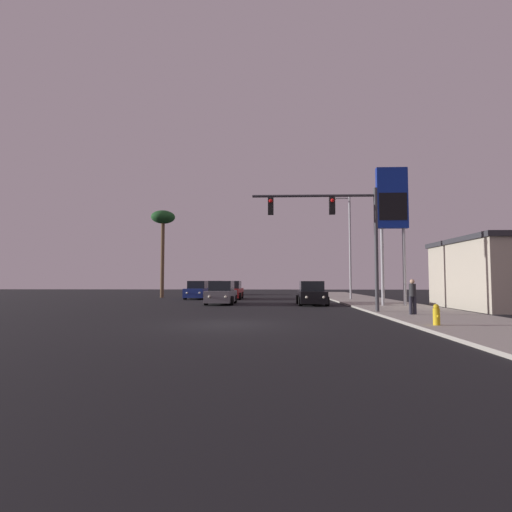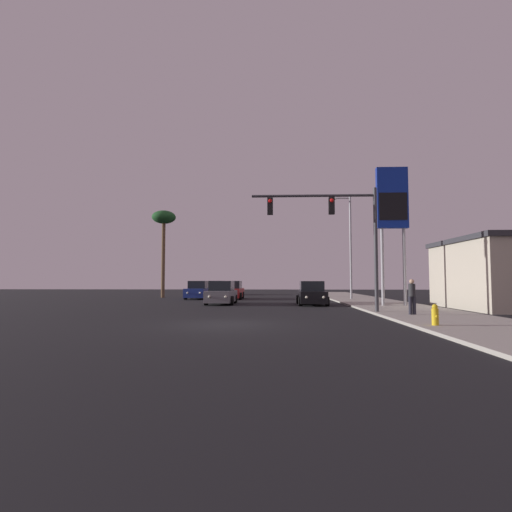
# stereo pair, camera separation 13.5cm
# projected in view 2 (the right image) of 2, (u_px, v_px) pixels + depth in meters

# --- Properties ---
(ground_plane) EXTENTS (120.00, 120.00, 0.00)m
(ground_plane) POSITION_uv_depth(u_px,v_px,m) (225.00, 324.00, 15.68)
(ground_plane) COLOR black
(sidewalk_right) EXTENTS (5.00, 60.00, 0.12)m
(sidewalk_right) POSITION_uv_depth(u_px,v_px,m) (393.00, 307.00, 25.26)
(sidewalk_right) COLOR #9E998E
(sidewalk_right) RESTS_ON ground
(car_black) EXTENTS (2.04, 4.32, 1.68)m
(car_black) POSITION_uv_depth(u_px,v_px,m) (312.00, 294.00, 28.21)
(car_black) COLOR black
(car_black) RESTS_ON ground
(car_grey) EXTENTS (2.04, 4.34, 1.68)m
(car_grey) POSITION_uv_depth(u_px,v_px,m) (222.00, 294.00, 29.04)
(car_grey) COLOR slate
(car_grey) RESTS_ON ground
(car_red) EXTENTS (2.04, 4.34, 1.68)m
(car_red) POSITION_uv_depth(u_px,v_px,m) (232.00, 291.00, 36.92)
(car_red) COLOR maroon
(car_red) RESTS_ON ground
(car_white) EXTENTS (2.04, 4.34, 1.68)m
(car_white) POSITION_uv_depth(u_px,v_px,m) (216.00, 288.00, 48.37)
(car_white) COLOR silver
(car_white) RESTS_ON ground
(car_blue) EXTENTS (2.04, 4.34, 1.68)m
(car_blue) POSITION_uv_depth(u_px,v_px,m) (198.00, 291.00, 37.25)
(car_blue) COLOR navy
(car_blue) RESTS_ON ground
(traffic_light_mast) EXTENTS (6.61, 0.36, 6.50)m
(traffic_light_mast) POSITION_uv_depth(u_px,v_px,m) (340.00, 224.00, 21.01)
(traffic_light_mast) COLOR #38383D
(traffic_light_mast) RESTS_ON sidewalk_right
(street_lamp) EXTENTS (1.74, 0.24, 9.00)m
(street_lamp) POSITION_uv_depth(u_px,v_px,m) (349.00, 242.00, 34.91)
(street_lamp) COLOR #99999E
(street_lamp) RESTS_ON sidewalk_right
(gas_station_sign) EXTENTS (2.00, 0.42, 9.00)m
(gas_station_sign) POSITION_uv_depth(u_px,v_px,m) (392.00, 205.00, 26.00)
(gas_station_sign) COLOR #99999E
(gas_station_sign) RESTS_ON sidewalk_right
(fire_hydrant) EXTENTS (0.24, 0.34, 0.76)m
(fire_hydrant) POSITION_uv_depth(u_px,v_px,m) (435.00, 315.00, 14.36)
(fire_hydrant) COLOR gold
(fire_hydrant) RESTS_ON sidewalk_right
(pedestrian_on_sidewalk) EXTENTS (0.34, 0.32, 1.67)m
(pedestrian_on_sidewalk) POSITION_uv_depth(u_px,v_px,m) (412.00, 295.00, 18.96)
(pedestrian_on_sidewalk) COLOR #23232D
(pedestrian_on_sidewalk) RESTS_ON sidewalk_right
(palm_tree_mid) EXTENTS (2.40, 2.40, 8.81)m
(palm_tree_mid) POSITION_uv_depth(u_px,v_px,m) (164.00, 222.00, 40.45)
(palm_tree_mid) COLOR brown
(palm_tree_mid) RESTS_ON ground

